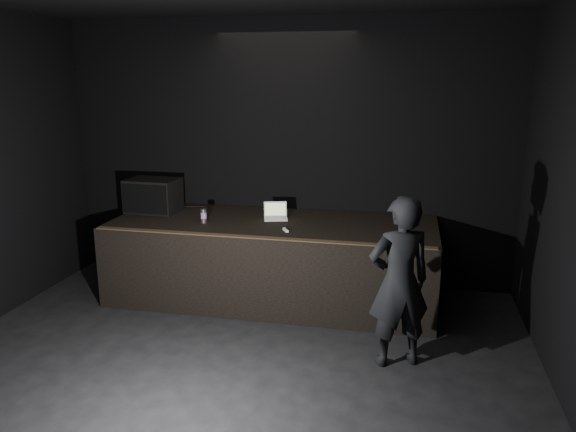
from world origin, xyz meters
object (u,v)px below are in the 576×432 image
(stage_monitor, at_px, (153,196))
(beer_can, at_px, (204,216))
(stage_riser, at_px, (273,260))
(laptop, at_px, (276,214))
(person, at_px, (399,282))

(stage_monitor, height_order, beer_can, stage_monitor)
(stage_riser, height_order, beer_can, beer_can)
(stage_riser, relative_size, laptop, 11.46)
(beer_can, bearing_deg, laptop, 26.26)
(laptop, bearing_deg, person, -60.01)
(person, bearing_deg, stage_monitor, -48.74)
(person, bearing_deg, laptop, -67.59)
(laptop, distance_m, person, 2.23)
(stage_riser, height_order, laptop, laptop)
(stage_monitor, height_order, person, person)
(stage_monitor, bearing_deg, beer_can, -22.63)
(stage_monitor, distance_m, beer_can, 0.95)
(stage_riser, xyz_separation_m, laptop, (-0.00, 0.18, 0.55))
(stage_riser, relative_size, stage_monitor, 5.87)
(stage_monitor, relative_size, beer_can, 3.90)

